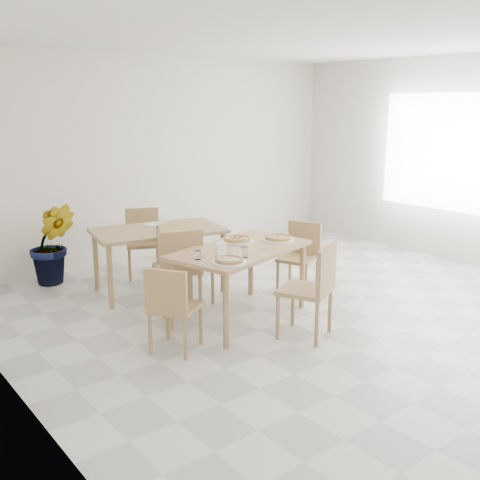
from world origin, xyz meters
TOP-DOWN VIEW (x-y plane):
  - main_table at (-0.70, 0.81)m, footprint 1.61×1.16m
  - chair_south at (-0.47, 0.01)m, footprint 0.59×0.59m
  - chair_north at (-0.94, 1.54)m, footprint 0.56×0.56m
  - chair_west at (-1.68, 0.54)m, footprint 0.54×0.54m
  - chair_east at (0.38, 1.05)m, footprint 0.53×0.53m
  - plate_margherita at (-0.20, 0.81)m, footprint 0.35×0.35m
  - plate_mushroom at (-1.12, 0.44)m, footprint 0.32×0.32m
  - plate_pepperoni at (-0.57, 1.03)m, footprint 0.35×0.35m
  - pizza_margherita at (-0.20, 0.81)m, footprint 0.29×0.29m
  - pizza_mushroom at (-1.12, 0.44)m, footprint 0.26×0.26m
  - pizza_pepperoni at (-0.57, 1.03)m, footprint 0.34×0.34m
  - tumbler_a at (-0.90, 0.51)m, footprint 0.08×0.08m
  - tumbler_b at (-1.27, 0.72)m, footprint 0.06×0.06m
  - napkin_holder at (-1.04, 0.68)m, footprint 0.12×0.07m
  - fork_a at (-0.53, 0.67)m, footprint 0.09×0.18m
  - fork_b at (-1.20, 0.80)m, footprint 0.02×0.16m
  - second_table at (-0.91, 2.08)m, footprint 1.60×1.12m
  - chair_back_s at (-1.10, 1.32)m, footprint 0.57×0.57m
  - chair_back_n at (-0.73, 2.78)m, footprint 0.57×0.57m
  - plate_empty at (-0.83, 2.26)m, footprint 0.27×0.27m
  - potted_plant at (-1.77, 3.13)m, footprint 0.68×0.62m

SIDE VIEW (x-z plane):
  - chair_west at x=-1.68m, z-range 0.06..0.86m
  - chair_east at x=0.38m, z-range 0.07..0.88m
  - chair_back_n at x=-0.73m, z-range 0.07..0.92m
  - potted_plant at x=-1.77m, z-range 0.00..1.00m
  - chair_south at x=-0.47m, z-range 0.07..0.97m
  - chair_back_s at x=-1.10m, z-range 0.07..0.99m
  - chair_north at x=-0.94m, z-range 0.07..0.99m
  - main_table at x=-0.70m, z-range 0.29..1.04m
  - second_table at x=-0.91m, z-range 0.29..1.04m
  - fork_a at x=-0.53m, z-range 0.75..0.76m
  - fork_b at x=-1.20m, z-range 0.75..0.76m
  - plate_margherita at x=-0.20m, z-range 0.75..0.77m
  - plate_mushroom at x=-1.12m, z-range 0.75..0.77m
  - plate_pepperoni at x=-0.57m, z-range 0.75..0.77m
  - plate_empty at x=-0.83m, z-range 0.75..0.77m
  - pizza_margherita at x=-0.20m, z-range 0.76..0.80m
  - pizza_mushroom at x=-1.12m, z-range 0.76..0.80m
  - pizza_pepperoni at x=-0.57m, z-range 0.77..0.80m
  - tumbler_b at x=-1.27m, z-range 0.75..0.83m
  - tumbler_a at x=-0.90m, z-range 0.75..0.85m
  - napkin_holder at x=-1.04m, z-range 0.75..0.88m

